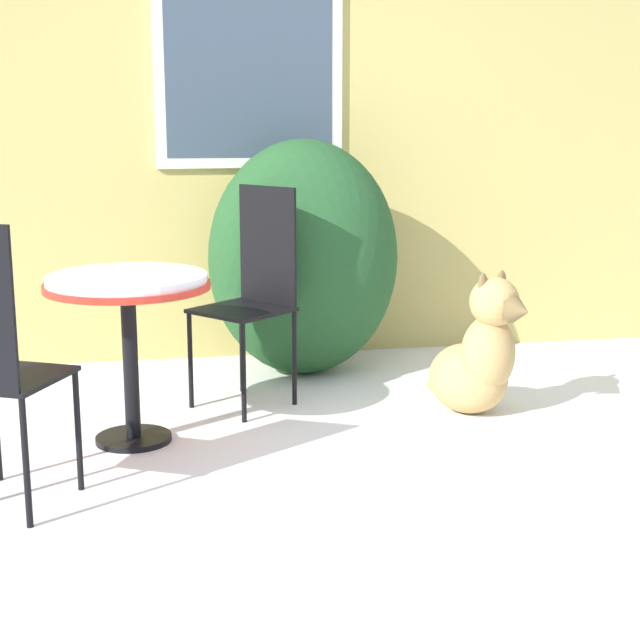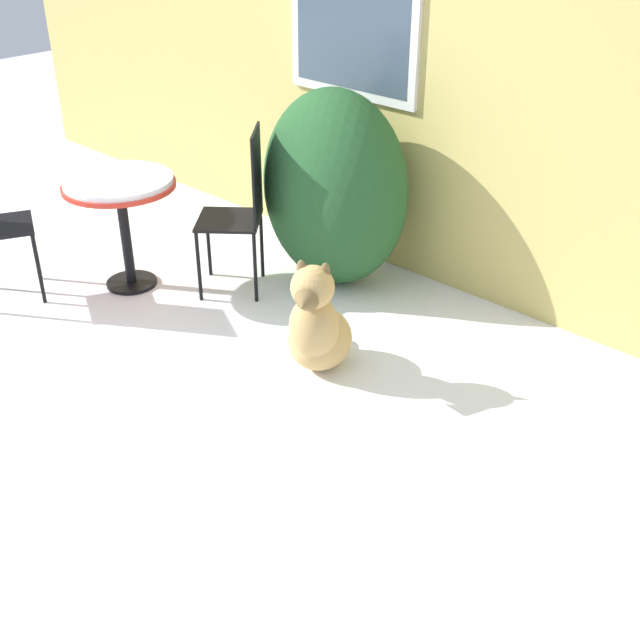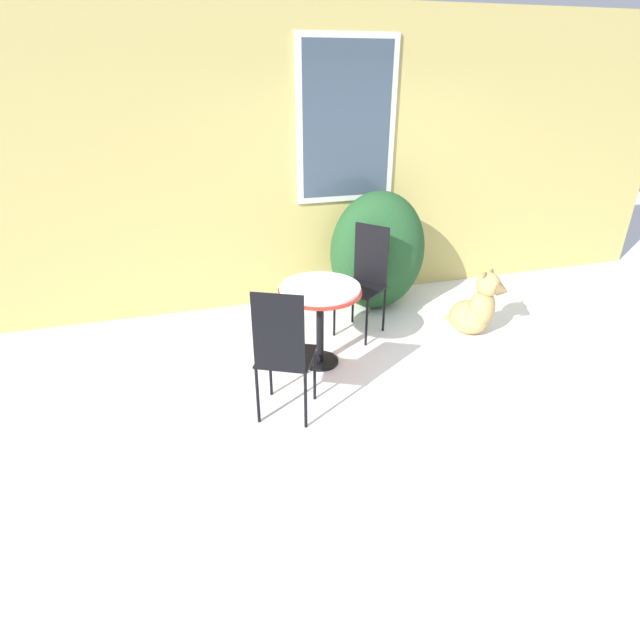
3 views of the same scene
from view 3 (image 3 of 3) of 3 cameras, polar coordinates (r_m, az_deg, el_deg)
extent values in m
plane|color=white|center=(4.34, 13.41, -7.88)|extent=(16.00, 16.00, 0.00)
cube|color=tan|center=(5.67, 4.04, 17.45)|extent=(8.00, 0.06, 3.01)
cube|color=silver|center=(5.53, 3.07, 21.69)|extent=(1.07, 0.04, 1.62)
cube|color=#3D4C5B|center=(5.52, 3.13, 21.68)|extent=(0.95, 0.01, 1.50)
ellipsoid|color=#235128|center=(5.48, 6.59, 7.79)|extent=(1.05, 0.79, 1.30)
cylinder|color=black|center=(4.60, 0.00, -4.69)|extent=(0.34, 0.34, 0.03)
cylinder|color=black|center=(4.43, 0.00, -0.86)|extent=(0.07, 0.07, 0.67)
cylinder|color=red|center=(4.28, 0.00, 3.28)|extent=(0.72, 0.72, 0.03)
cylinder|color=white|center=(4.27, 0.00, 3.68)|extent=(0.69, 0.69, 0.04)
cube|color=black|center=(4.91, 4.63, 3.58)|extent=(0.56, 0.56, 0.02)
cube|color=black|center=(4.96, 5.87, 7.51)|extent=(0.25, 0.29, 0.59)
cylinder|color=black|center=(4.95, 1.66, 0.70)|extent=(0.02, 0.02, 0.48)
cylinder|color=black|center=(4.79, 5.34, -0.36)|extent=(0.02, 0.02, 0.48)
cylinder|color=black|center=(5.23, 3.79, 2.15)|extent=(0.02, 0.02, 0.48)
cylinder|color=black|center=(5.08, 7.33, 1.19)|extent=(0.02, 0.02, 0.48)
cube|color=black|center=(3.75, -3.89, -4.18)|extent=(0.54, 0.54, 0.02)
cube|color=black|center=(3.44, -4.79, -1.47)|extent=(0.34, 0.18, 0.59)
cylinder|color=black|center=(3.99, -0.62, -6.18)|extent=(0.02, 0.02, 0.48)
cylinder|color=black|center=(4.07, -5.69, -5.67)|extent=(0.02, 0.02, 0.48)
cylinder|color=black|center=(3.70, -1.66, -9.19)|extent=(0.02, 0.02, 0.48)
cylinder|color=black|center=(3.78, -7.14, -8.56)|extent=(0.02, 0.02, 0.48)
ellipsoid|color=tan|center=(5.26, 16.65, 0.32)|extent=(0.51, 0.53, 0.34)
ellipsoid|color=tan|center=(5.15, 18.01, 1.35)|extent=(0.36, 0.34, 0.37)
sphere|color=tan|center=(5.04, 18.68, 3.89)|extent=(0.24, 0.24, 0.24)
cone|color=brown|center=(4.99, 20.24, 3.16)|extent=(0.16, 0.14, 0.13)
ellipsoid|color=brown|center=(4.96, 18.29, 4.70)|extent=(0.06, 0.05, 0.11)
ellipsoid|color=brown|center=(5.07, 19.01, 5.05)|extent=(0.06, 0.05, 0.11)
ellipsoid|color=tan|center=(5.39, 14.80, 0.07)|extent=(0.15, 0.20, 0.07)
camera|label=1|loc=(1.57, 76.72, -34.75)|focal=55.00mm
camera|label=2|loc=(5.45, 65.11, 13.23)|focal=45.00mm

